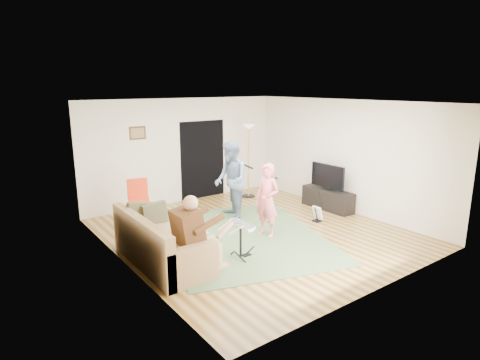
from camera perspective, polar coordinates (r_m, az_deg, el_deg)
name	(u,v)px	position (r m, az deg, el deg)	size (l,w,h in m)	color
floor	(255,232)	(8.51, 2.11, -7.46)	(6.00, 6.00, 0.00)	brown
walls	(255,170)	(8.13, 2.19, 1.47)	(5.50, 6.00, 2.70)	beige
ceiling	(256,102)	(7.96, 2.28, 11.02)	(6.00, 6.00, 0.00)	white
window_blinds	(119,176)	(6.96, -16.89, 0.53)	(2.05, 2.05, 0.00)	brown
doorway	(203,160)	(10.92, -5.33, 2.89)	(2.10, 2.10, 0.00)	black
picture_frame	(138,133)	(10.00, -14.36, 6.50)	(0.42, 0.03, 0.32)	#3F2314
area_rug	(243,236)	(8.28, 0.40, -8.00)	(3.05, 3.92, 0.02)	#4B6940
sofa	(157,248)	(7.12, -11.66, -9.46)	(0.91, 2.20, 0.89)	#99774C
drummer	(198,242)	(6.68, -6.04, -8.78)	(0.86, 0.48, 1.33)	#503016
drum_kit	(241,243)	(7.21, 0.09, -8.90)	(0.37, 0.66, 0.68)	black
singer	(267,200)	(8.14, 3.89, -2.87)	(0.55, 0.36, 1.51)	#FF6E7F
microphone	(275,181)	(8.17, 5.00, -0.13)	(0.06, 0.06, 0.24)	black
guitarist	(231,180)	(9.12, -1.32, -0.07)	(0.88, 0.69, 1.81)	slate
guitar_held	(238,165)	(9.16, -0.30, 2.08)	(0.12, 0.60, 0.26)	white
guitar_spare	(318,213)	(9.27, 10.99, -4.60)	(0.26, 0.23, 0.71)	black
torchiere_lamp	(249,148)	(10.86, 1.24, 4.59)	(0.36, 0.36, 1.99)	black
dining_chair	(140,211)	(8.91, -14.05, -4.33)	(0.53, 0.55, 1.06)	beige
tv_cabinet	(328,199)	(10.24, 12.37, -2.66)	(0.40, 1.40, 0.50)	black
television	(328,176)	(10.06, 12.35, 0.57)	(0.06, 1.00, 0.58)	black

